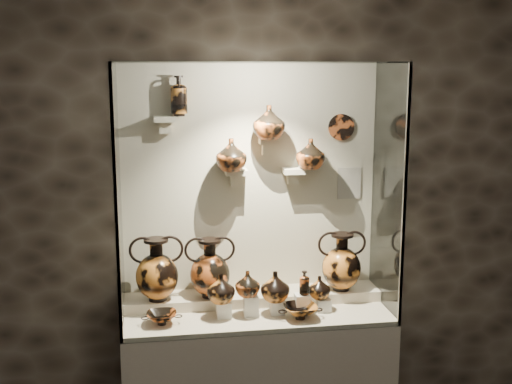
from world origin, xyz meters
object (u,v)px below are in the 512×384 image
Objects in this scene: amphora_mid at (210,268)px; ovoid_vase_c at (310,154)px; lekythos_small at (304,281)px; amphora_right at (341,261)px; ovoid_vase_a at (231,155)px; jug_c at (275,286)px; kylix_left at (162,317)px; kylix_right at (300,310)px; lekythos_tall at (179,93)px; amphora_left at (157,269)px; jug_a at (221,288)px; ovoid_vase_b at (269,122)px; jug_e at (319,287)px; jug_b at (248,284)px.

ovoid_vase_c is (0.67, 0.06, 0.72)m from amphora_mid.
amphora_right is at bearing 58.18° from lekythos_small.
ovoid_vase_a reaches higher than amphora_right.
jug_c is 0.82× the size of kylix_left.
amphora_mid is at bearing 155.65° from kylix_right.
amphora_right is 0.53m from jug_c.
lekythos_tall is (-0.75, 0.30, 1.17)m from lekythos_small.
ovoid_vase_c reaches higher than lekythos_small.
ovoid_vase_c reaches higher than kylix_left.
amphora_left is 2.23× the size of jug_a.
ovoid_vase_b reaches higher than amphora_mid.
jug_c is 0.30m from jug_e.
jug_b is 1.27m from lekythos_tall.
lekythos_small is at bearing 2.40° from lekythos_tall.
jug_c is (-0.49, -0.20, -0.08)m from amphora_right.
ovoid_vase_c reaches higher than kylix_right.
jug_b is at bearing -170.56° from jug_e.
amphora_mid is at bearing -173.78° from lekythos_small.
jug_c is 0.72m from kylix_left.
jug_e is 1.10m from ovoid_vase_b.
jug_a is 0.88× the size of ovoid_vase_a.
kylix_right is at bearing -134.58° from jug_e.
jug_a is at bearing -29.44° from lekythos_tall.
lekythos_small is (0.92, -0.19, -0.07)m from amphora_left.
jug_b is 0.47m from jug_e.
amphora_mid is at bearing 95.21° from jug_a.
ovoid_vase_a is (0.47, 0.30, 0.94)m from kylix_left.
jug_c is 0.93× the size of ovoid_vase_a.
ovoid_vase_c reaches higher than jug_b.
lekythos_tall reaches higher than amphora_right.
amphora_right is 1.05m from ovoid_vase_b.
jug_c reaches higher than kylix_right.
ovoid_vase_c is at bearing 21.28° from lekythos_tall.
lekythos_tall reaches higher than jug_c.
ovoid_vase_a is at bearing 174.49° from lekythos_small.
lekythos_small is at bearing 6.59° from jug_c.
ovoid_vase_a is at bearing 112.81° from jug_b.
ovoid_vase_b is (-0.19, 0.25, 0.99)m from lekythos_small.
lekythos_tall is (0.15, 0.35, 1.33)m from kylix_left.
amphora_left is 1.24m from ovoid_vase_c.
ovoid_vase_b reaches higher than jug_c.
ovoid_vase_b is at bearing 161.29° from amphora_right.
amphora_left reaches higher than amphora_mid.
jug_b is at bearing -21.84° from amphora_mid.
jug_e is 0.71× the size of ovoid_vase_a.
jug_b is at bearing -13.01° from lekythos_tall.
ovoid_vase_b reaches higher than kylix_right.
amphora_left is 0.95m from kylix_right.
lekythos_tall reaches higher than kylix_left.
amphora_mid is at bearing 22.15° from kylix_left.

